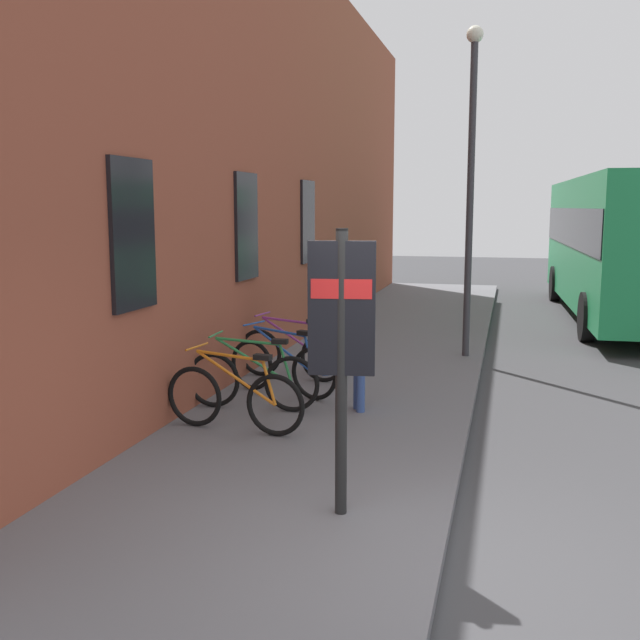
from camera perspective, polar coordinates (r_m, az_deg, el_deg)
The scene contains 12 objects.
ground at distance 11.50m, azimuth 17.01°, elevation -5.26°, with size 60.00×60.00×0.00m, color #38383A.
sidewalk_pavement at distance 13.60m, azimuth 5.00°, elevation -2.53°, with size 24.00×3.50×0.12m, color slate.
station_facade at distance 14.81m, azimuth -2.20°, elevation 12.72°, with size 22.00×0.65×7.49m.
bicycle_by_door at distance 8.66m, azimuth -6.56°, elevation -5.97°, with size 0.48×1.76×0.97m.
bicycle_end_of_row at distance 9.55m, azimuth -5.19°, elevation -4.57°, with size 0.48×1.77×0.97m.
bicycle_leaning_wall at distance 10.26m, azimuth -2.88°, elevation -3.63°, with size 0.68×1.70×0.97m.
bicycle_nearest_sign at distance 11.20m, azimuth -2.20°, elevation -2.57°, with size 0.48×1.76×0.97m.
transit_info_sign at distance 6.08m, azimuth 1.66°, elevation -0.53°, with size 0.16×0.56×2.40m.
city_bus at distance 19.28m, azimuth 22.22°, elevation 5.73°, with size 10.59×2.95×3.35m.
pedestrian_by_facade at distance 9.38m, azimuth 3.04°, elevation -1.42°, with size 0.54×0.39×1.53m.
pedestrian_near_bus at distance 11.41m, azimuth 0.60°, elevation 0.85°, with size 0.62×0.36×1.67m.
street_lamp at distance 13.02m, azimuth 11.49°, elevation 11.45°, with size 0.28×0.28×5.51m.
Camera 1 is at (-5.17, -0.40, 2.69)m, focal length 41.79 mm.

